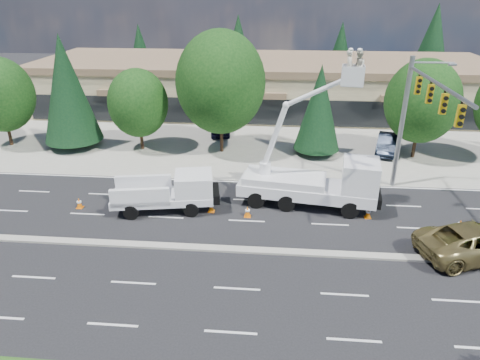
# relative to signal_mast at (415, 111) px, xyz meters

# --- Properties ---
(ground) EXTENTS (140.00, 140.00, 0.00)m
(ground) POSITION_rel_signal_mast_xyz_m (-10.03, -7.04, -6.06)
(ground) COLOR black
(ground) RESTS_ON ground
(concrete_apron) EXTENTS (140.00, 22.00, 0.01)m
(concrete_apron) POSITION_rel_signal_mast_xyz_m (-10.03, 12.96, -6.05)
(concrete_apron) COLOR gray
(concrete_apron) RESTS_ON ground
(road_median) EXTENTS (120.00, 0.55, 0.12)m
(road_median) POSITION_rel_signal_mast_xyz_m (-10.03, -7.04, -6.00)
(road_median) COLOR gray
(road_median) RESTS_ON ground
(strip_mall) EXTENTS (50.40, 15.40, 5.50)m
(strip_mall) POSITION_rel_signal_mast_xyz_m (-10.03, 22.93, -3.23)
(strip_mall) COLOR tan
(strip_mall) RESTS_ON ground
(tree_front_a) EXTENTS (5.57, 5.57, 7.73)m
(tree_front_a) POSITION_rel_signal_mast_xyz_m (-32.03, 7.96, -1.53)
(tree_front_a) COLOR #332114
(tree_front_a) RESTS_ON ground
(tree_front_b) EXTENTS (4.87, 4.87, 9.61)m
(tree_front_b) POSITION_rel_signal_mast_xyz_m (-26.03, 7.96, -0.90)
(tree_front_b) COLOR #332114
(tree_front_b) RESTS_ON ground
(tree_front_c) EXTENTS (5.01, 5.01, 6.95)m
(tree_front_c) POSITION_rel_signal_mast_xyz_m (-20.03, 7.96, -1.99)
(tree_front_c) COLOR #332114
(tree_front_c) RESTS_ON ground
(tree_front_d) EXTENTS (7.26, 7.26, 10.08)m
(tree_front_d) POSITION_rel_signal_mast_xyz_m (-13.03, 7.96, -0.16)
(tree_front_d) COLOR #332114
(tree_front_d) RESTS_ON ground
(tree_front_e) EXTENTS (3.80, 3.80, 7.49)m
(tree_front_e) POSITION_rel_signal_mast_xyz_m (-5.03, 7.96, -2.04)
(tree_front_e) COLOR #332114
(tree_front_e) RESTS_ON ground
(tree_front_f) EXTENTS (5.81, 5.81, 8.05)m
(tree_front_f) POSITION_rel_signal_mast_xyz_m (2.97, 7.96, -1.34)
(tree_front_f) COLOR #332114
(tree_front_f) RESTS_ON ground
(tree_back_a) EXTENTS (4.18, 4.18, 8.25)m
(tree_back_a) POSITION_rel_signal_mast_xyz_m (-28.03, 34.96, -1.63)
(tree_back_a) COLOR #332114
(tree_back_a) RESTS_ON ground
(tree_back_b) EXTENTS (4.86, 4.86, 9.57)m
(tree_back_b) POSITION_rel_signal_mast_xyz_m (-14.03, 34.96, -0.92)
(tree_back_b) COLOR #332114
(tree_back_b) RESTS_ON ground
(tree_back_c) EXTENTS (4.42, 4.42, 8.72)m
(tree_back_c) POSITION_rel_signal_mast_xyz_m (-0.03, 34.96, -1.38)
(tree_back_c) COLOR #332114
(tree_back_c) RESTS_ON ground
(tree_back_d) EXTENTS (5.63, 5.63, 11.10)m
(tree_back_d) POSITION_rel_signal_mast_xyz_m (11.97, 34.96, -0.10)
(tree_back_d) COLOR #332114
(tree_back_d) RESTS_ON ground
(signal_mast) EXTENTS (2.76, 10.16, 9.00)m
(signal_mast) POSITION_rel_signal_mast_xyz_m (0.00, 0.00, 0.00)
(signal_mast) COLOR gray
(signal_mast) RESTS_ON ground
(utility_pickup) EXTENTS (6.57, 3.37, 2.40)m
(utility_pickup) POSITION_rel_signal_mast_xyz_m (-14.95, -2.76, -5.07)
(utility_pickup) COLOR white
(utility_pickup) RESTS_ON ground
(bucket_truck) EXTENTS (8.94, 3.82, 9.92)m
(bucket_truck) POSITION_rel_signal_mast_xyz_m (-5.64, -1.44, -3.94)
(bucket_truck) COLOR white
(bucket_truck) RESTS_ON ground
(traffic_cone_a) EXTENTS (0.40, 0.40, 0.70)m
(traffic_cone_a) POSITION_rel_signal_mast_xyz_m (-20.85, -3.06, -5.72)
(traffic_cone_a) COLOR orange
(traffic_cone_a) RESTS_ON ground
(traffic_cone_b) EXTENTS (0.40, 0.40, 0.70)m
(traffic_cone_b) POSITION_rel_signal_mast_xyz_m (-12.35, -2.83, -5.72)
(traffic_cone_b) COLOR orange
(traffic_cone_b) RESTS_ON ground
(traffic_cone_c) EXTENTS (0.40, 0.40, 0.70)m
(traffic_cone_c) POSITION_rel_signal_mast_xyz_m (-10.02, -3.28, -5.72)
(traffic_cone_c) COLOR orange
(traffic_cone_c) RESTS_ON ground
(traffic_cone_d) EXTENTS (0.40, 0.40, 0.70)m
(traffic_cone_d) POSITION_rel_signal_mast_xyz_m (-2.64, -2.79, -5.72)
(traffic_cone_d) COLOR orange
(traffic_cone_d) RESTS_ON ground
(traffic_cone_e) EXTENTS (0.40, 0.40, 0.70)m
(traffic_cone_e) POSITION_rel_signal_mast_xyz_m (2.40, -3.85, -5.72)
(traffic_cone_e) COLOR orange
(traffic_cone_e) RESTS_ON ground
(minivan) EXTENTS (6.84, 4.56, 1.75)m
(minivan) POSITION_rel_signal_mast_xyz_m (2.19, -6.44, -5.18)
(minivan) COLOR olive
(minivan) RESTS_ON ground
(parked_car_west) EXTENTS (2.17, 4.59, 1.52)m
(parked_car_west) POSITION_rel_signal_mast_xyz_m (-13.70, 12.71, -5.30)
(parked_car_west) COLOR black
(parked_car_west) RESTS_ON ground
(parked_car_east) EXTENTS (2.89, 4.96, 1.54)m
(parked_car_east) POSITION_rel_signal_mast_xyz_m (1.06, 8.96, -5.28)
(parked_car_east) COLOR black
(parked_car_east) RESTS_ON ground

